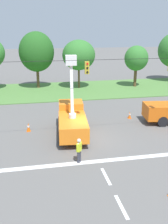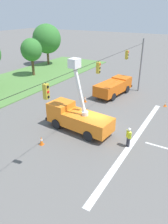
{
  "view_description": "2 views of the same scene",
  "coord_description": "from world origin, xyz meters",
  "px_view_note": "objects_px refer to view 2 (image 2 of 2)",
  "views": [
    {
      "loc": [
        -4.16,
        -19.74,
        8.99
      ],
      "look_at": [
        -0.06,
        1.1,
        2.09
      ],
      "focal_mm": 42.0,
      "sensor_mm": 36.0,
      "label": 1
    },
    {
      "loc": [
        -16.68,
        -8.29,
        10.47
      ],
      "look_at": [
        0.15,
        1.53,
        1.4
      ],
      "focal_mm": 35.0,
      "sensor_mm": 36.0,
      "label": 2
    }
  ],
  "objects_px": {
    "tree_far_east": "(31,50)",
    "utility_truck_support_near": "(114,87)",
    "tree_east_end": "(47,39)",
    "road_worker": "(129,136)",
    "traffic_cone_foreground_right": "(41,141)",
    "traffic_cone_near_bucket": "(165,104)",
    "utility_truck_bucket_lift": "(77,117)",
    "traffic_cone_mid_right": "(85,99)"
  },
  "relations": [
    {
      "from": "utility_truck_bucket_lift",
      "to": "utility_truck_support_near",
      "type": "height_order",
      "value": "utility_truck_bucket_lift"
    },
    {
      "from": "utility_truck_bucket_lift",
      "to": "traffic_cone_foreground_right",
      "type": "xyz_separation_m",
      "value": [
        -3.81,
        1.25,
        -0.97
      ]
    },
    {
      "from": "tree_east_end",
      "to": "road_worker",
      "type": "relative_size",
      "value": 4.61
    },
    {
      "from": "utility_truck_support_near",
      "to": "road_worker",
      "type": "xyz_separation_m",
      "value": [
        -10.92,
        -6.06,
        -0.19
      ]
    },
    {
      "from": "utility_truck_bucket_lift",
      "to": "road_worker",
      "type": "xyz_separation_m",
      "value": [
        -0.31,
        -5.24,
        -0.38
      ]
    },
    {
      "from": "road_worker",
      "to": "traffic_cone_foreground_right",
      "type": "xyz_separation_m",
      "value": [
        -3.49,
        6.49,
        -0.59
      ]
    },
    {
      "from": "traffic_cone_foreground_right",
      "to": "traffic_cone_mid_right",
      "type": "bearing_deg",
      "value": 8.91
    },
    {
      "from": "utility_truck_support_near",
      "to": "traffic_cone_near_bucket",
      "type": "height_order",
      "value": "utility_truck_support_near"
    },
    {
      "from": "road_worker",
      "to": "traffic_cone_foreground_right",
      "type": "bearing_deg",
      "value": 118.28
    },
    {
      "from": "traffic_cone_foreground_right",
      "to": "traffic_cone_mid_right",
      "type": "relative_size",
      "value": 1.1
    },
    {
      "from": "tree_far_east",
      "to": "traffic_cone_mid_right",
      "type": "xyz_separation_m",
      "value": [
        -6.11,
        -14.02,
        -4.05
      ]
    },
    {
      "from": "tree_east_end",
      "to": "traffic_cone_mid_right",
      "type": "bearing_deg",
      "value": -129.59
    },
    {
      "from": "tree_east_end",
      "to": "road_worker",
      "type": "bearing_deg",
      "value": -129.66
    },
    {
      "from": "tree_east_end",
      "to": "traffic_cone_near_bucket",
      "type": "height_order",
      "value": "tree_east_end"
    },
    {
      "from": "tree_east_end",
      "to": "utility_truck_support_near",
      "type": "height_order",
      "value": "tree_east_end"
    },
    {
      "from": "traffic_cone_foreground_right",
      "to": "utility_truck_support_near",
      "type": "bearing_deg",
      "value": -1.72
    },
    {
      "from": "tree_east_end",
      "to": "utility_truck_bucket_lift",
      "type": "bearing_deg",
      "value": -135.83
    },
    {
      "from": "utility_truck_support_near",
      "to": "traffic_cone_mid_right",
      "type": "relative_size",
      "value": 9.07
    },
    {
      "from": "traffic_cone_foreground_right",
      "to": "traffic_cone_near_bucket",
      "type": "distance_m",
      "value": 15.77
    },
    {
      "from": "road_worker",
      "to": "utility_truck_support_near",
      "type": "bearing_deg",
      "value": 29.02
    },
    {
      "from": "road_worker",
      "to": "tree_east_end",
      "type": "bearing_deg",
      "value": 50.34
    },
    {
      "from": "tree_far_east",
      "to": "utility_truck_bucket_lift",
      "type": "xyz_separation_m",
      "value": [
        -12.54,
        -16.87,
        -3.05
      ]
    },
    {
      "from": "tree_east_end",
      "to": "utility_truck_support_near",
      "type": "distance_m",
      "value": 22.17
    },
    {
      "from": "traffic_cone_mid_right",
      "to": "traffic_cone_near_bucket",
      "type": "height_order",
      "value": "traffic_cone_mid_right"
    },
    {
      "from": "traffic_cone_near_bucket",
      "to": "traffic_cone_mid_right",
      "type": "bearing_deg",
      "value": 112.2
    },
    {
      "from": "tree_far_east",
      "to": "traffic_cone_near_bucket",
      "type": "distance_m",
      "value": 23.54
    },
    {
      "from": "tree_far_east",
      "to": "road_worker",
      "type": "xyz_separation_m",
      "value": [
        -12.86,
        -22.12,
        -3.43
      ]
    },
    {
      "from": "utility_truck_support_near",
      "to": "traffic_cone_foreground_right",
      "type": "xyz_separation_m",
      "value": [
        -14.41,
        0.43,
        -0.78
      ]
    },
    {
      "from": "utility_truck_support_near",
      "to": "traffic_cone_near_bucket",
      "type": "xyz_separation_m",
      "value": [
        -0.49,
        -6.99,
        -0.91
      ]
    },
    {
      "from": "utility_truck_bucket_lift",
      "to": "road_worker",
      "type": "distance_m",
      "value": 5.27
    },
    {
      "from": "tree_far_east",
      "to": "road_worker",
      "type": "relative_size",
      "value": 3.59
    },
    {
      "from": "tree_east_end",
      "to": "traffic_cone_near_bucket",
      "type": "bearing_deg",
      "value": -111.96
    },
    {
      "from": "tree_far_east",
      "to": "utility_truck_bucket_lift",
      "type": "bearing_deg",
      "value": -126.62
    },
    {
      "from": "tree_far_east",
      "to": "utility_truck_bucket_lift",
      "type": "distance_m",
      "value": 21.24
    },
    {
      "from": "tree_far_east",
      "to": "utility_truck_support_near",
      "type": "distance_m",
      "value": 16.5
    },
    {
      "from": "tree_east_end",
      "to": "traffic_cone_foreground_right",
      "type": "bearing_deg",
      "value": -142.41
    },
    {
      "from": "utility_truck_support_near",
      "to": "road_worker",
      "type": "relative_size",
      "value": 3.84
    },
    {
      "from": "utility_truck_bucket_lift",
      "to": "traffic_cone_foreground_right",
      "type": "distance_m",
      "value": 4.12
    },
    {
      "from": "tree_far_east",
      "to": "road_worker",
      "type": "height_order",
      "value": "tree_far_east"
    },
    {
      "from": "utility_truck_bucket_lift",
      "to": "tree_far_east",
      "type": "bearing_deg",
      "value": 53.38
    },
    {
      "from": "utility_truck_support_near",
      "to": "traffic_cone_foreground_right",
      "type": "relative_size",
      "value": 8.28
    },
    {
      "from": "road_worker",
      "to": "traffic_cone_near_bucket",
      "type": "distance_m",
      "value": 10.49
    }
  ]
}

